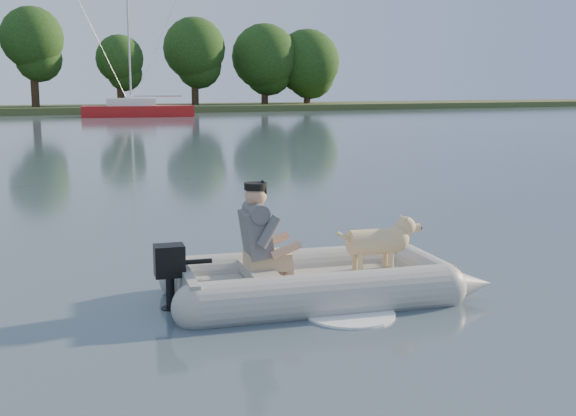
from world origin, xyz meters
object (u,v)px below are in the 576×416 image
man (258,230)px  sailboat (137,110)px  dinghy (321,244)px  dog (373,246)px

man → sailboat: (11.00, 50.07, -0.30)m
dinghy → man: 0.77m
sailboat → man: bearing=-89.3°
dinghy → man: bearing=175.8°
man → dog: 1.45m
man → sailboat: 51.27m
dinghy → dog: size_ratio=4.98×
man → dog: man is taller
man → sailboat: sailboat is taller
dinghy → dog: (0.68, -0.06, -0.08)m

